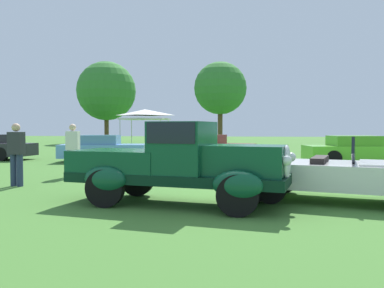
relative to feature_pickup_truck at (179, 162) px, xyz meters
The scene contains 11 objects.
ground_plane 1.09m from the feature_pickup_truck, 36.09° to the left, with size 120.00×120.00×0.00m, color #42752D.
feature_pickup_truck is the anchor object (origin of this frame).
neighbor_convertible 3.55m from the feature_pickup_truck, 12.31° to the left, with size 4.70×2.77×1.40m.
show_car_skyblue 11.05m from the feature_pickup_truck, 118.04° to the left, with size 4.04×2.23×1.22m.
show_car_burgundy 11.38m from the feature_pickup_truck, 93.35° to the left, with size 4.82×2.86×1.22m.
show_car_lime 11.63m from the feature_pickup_truck, 59.06° to the left, with size 4.58×2.36×1.22m.
spectator_by_row 5.92m from the feature_pickup_truck, 134.66° to the left, with size 0.41×0.26×1.69m.
spectator_far_side 5.16m from the feature_pickup_truck, 157.37° to the left, with size 0.42×0.28×1.69m.
canopy_tent_left_field 18.01m from the feature_pickup_truck, 106.52° to the left, with size 2.78×2.78×2.71m.
treeline_far_left 34.34m from the feature_pickup_truck, 111.97° to the left, with size 5.89×5.89×8.14m.
treeline_mid_left 29.75m from the feature_pickup_truck, 92.27° to the left, with size 4.79×4.79×7.53m.
Camera 1 is at (0.86, -8.66, 1.59)m, focal length 38.53 mm.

